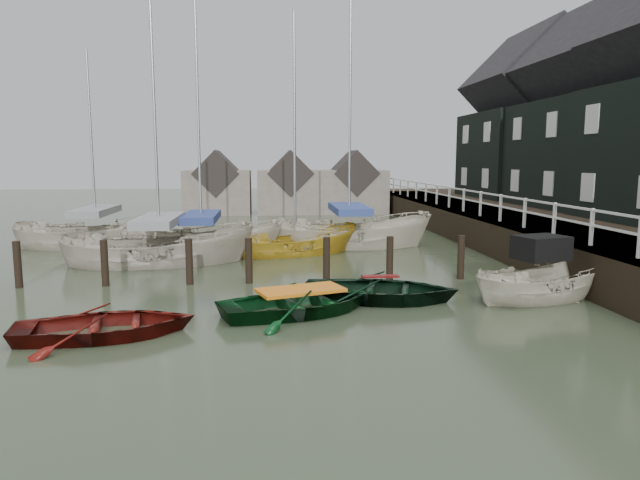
{
  "coord_description": "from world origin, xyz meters",
  "views": [
    {
      "loc": [
        -0.62,
        -14.34,
        3.81
      ],
      "look_at": [
        0.94,
        2.41,
        1.4
      ],
      "focal_mm": 32.0,
      "sensor_mm": 36.0,
      "label": 1
    }
  ],
  "objects": [
    {
      "name": "land_strip",
      "position": [
        15.0,
        10.0,
        0.0
      ],
      "size": [
        14.0,
        38.0,
        1.5
      ],
      "primitive_type": "cube",
      "color": "black",
      "rests_on": "ground"
    },
    {
      "name": "rowboat_green",
      "position": [
        0.18,
        -0.6,
        0.0
      ],
      "size": [
        4.77,
        4.05,
        0.84
      ],
      "primitive_type": "imported",
      "rotation": [
        0.0,
        0.0,
        1.9
      ],
      "color": "black",
      "rests_on": "ground"
    },
    {
      "name": "ground",
      "position": [
        0.0,
        0.0,
        0.0
      ],
      "size": [
        120.0,
        120.0,
        0.0
      ],
      "primitive_type": "plane",
      "color": "#313B25",
      "rests_on": "ground"
    },
    {
      "name": "mooring_pilings",
      "position": [
        -1.11,
        3.0,
        0.5
      ],
      "size": [
        13.72,
        0.22,
        1.8
      ],
      "color": "black",
      "rests_on": "ground"
    },
    {
      "name": "pier",
      "position": [
        9.48,
        10.0,
        0.71
      ],
      "size": [
        3.04,
        32.0,
        2.7
      ],
      "color": "black",
      "rests_on": "ground"
    },
    {
      "name": "far_sheds",
      "position": [
        0.83,
        26.0,
        1.86
      ],
      "size": [
        14.0,
        4.08,
        4.39
      ],
      "color": "#665B51",
      "rests_on": "ground"
    },
    {
      "name": "sailboat_c",
      "position": [
        0.5,
        8.36,
        0.02
      ],
      "size": [
        5.81,
        3.62,
        10.42
      ],
      "rotation": [
        0.0,
        0.0,
        1.88
      ],
      "color": "#B79122",
      "rests_on": "ground"
    },
    {
      "name": "sailboat_e",
      "position": [
        -8.07,
        11.15,
        0.06
      ],
      "size": [
        6.99,
        3.37,
        9.63
      ],
      "rotation": [
        0.0,
        0.0,
        1.7
      ],
      "color": "#BBB19F",
      "rests_on": "ground"
    },
    {
      "name": "rowboat_dkgreen",
      "position": [
        2.39,
        0.49,
        0.0
      ],
      "size": [
        4.82,
        3.98,
        0.86
      ],
      "primitive_type": "imported",
      "rotation": [
        0.0,
        0.0,
        1.3
      ],
      "color": "black",
      "rests_on": "ground"
    },
    {
      "name": "sailboat_d",
      "position": [
        2.95,
        10.14,
        0.06
      ],
      "size": [
        7.36,
        3.25,
        12.59
      ],
      "rotation": [
        0.0,
        0.0,
        1.49
      ],
      "color": "beige",
      "rests_on": "ground"
    },
    {
      "name": "sailboat_a",
      "position": [
        -4.54,
        6.65,
        0.06
      ],
      "size": [
        7.14,
        3.4,
        11.28
      ],
      "rotation": [
        0.0,
        0.0,
        1.69
      ],
      "color": "#BDB1A1",
      "rests_on": "ground"
    },
    {
      "name": "motorboat",
      "position": [
        6.8,
        0.17,
        0.1
      ],
      "size": [
        4.56,
        2.73,
        2.55
      ],
      "rotation": [
        0.0,
        0.0,
        1.85
      ],
      "color": "beige",
      "rests_on": "ground"
    },
    {
      "name": "rowboat_red",
      "position": [
        -4.12,
        -2.07,
        0.0
      ],
      "size": [
        4.2,
        3.34,
        0.78
      ],
      "primitive_type": "imported",
      "rotation": [
        0.0,
        0.0,
        1.76
      ],
      "color": "#54100C",
      "rests_on": "ground"
    },
    {
      "name": "sailboat_b",
      "position": [
        -3.25,
        8.6,
        0.07
      ],
      "size": [
        6.66,
        2.96,
        12.32
      ],
      "rotation": [
        0.0,
        0.0,
        1.49
      ],
      "color": "beige",
      "rests_on": "ground"
    },
    {
      "name": "quay_houses",
      "position": [
        14.99,
        8.66,
        5.68
      ],
      "size": [
        6.52,
        28.14,
        10.01
      ],
      "color": "black",
      "rests_on": "ground"
    }
  ]
}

